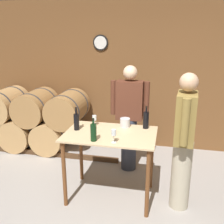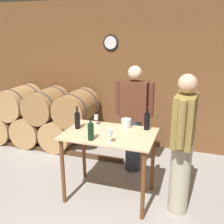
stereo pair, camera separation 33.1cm
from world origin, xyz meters
name	(u,v)px [view 2 (the right image)]	position (x,y,z in m)	size (l,w,h in m)	color
back_wall	(145,76)	(0.00, 2.43, 1.35)	(8.40, 0.08, 2.70)	brown
barrel_rack	(41,117)	(-1.93, 1.88, 0.54)	(3.87, 0.83, 1.12)	#4C331E
tasting_table	(110,145)	(-0.07, 0.62, 0.74)	(1.15, 0.76, 0.91)	#D1B284
wine_bottle_far_left	(77,120)	(-0.53, 0.65, 1.02)	(0.07, 0.07, 0.30)	black
wine_bottle_left	(91,131)	(-0.21, 0.35, 1.02)	(0.07, 0.07, 0.28)	black
wine_bottle_center	(147,121)	(0.34, 0.90, 1.03)	(0.08, 0.08, 0.30)	black
wine_glass_near_left	(96,118)	(-0.35, 0.86, 1.01)	(0.06, 0.06, 0.14)	silver
wine_glass_near_center	(110,133)	(0.03, 0.35, 1.02)	(0.06, 0.06, 0.16)	silver
ice_bucket	(126,123)	(0.07, 0.90, 0.97)	(0.13, 0.13, 0.12)	silver
person_host	(134,117)	(0.05, 1.42, 0.88)	(0.59, 0.24, 1.67)	#333847
person_visitor_with_scarf	(183,143)	(0.82, 0.60, 0.90)	(0.25, 0.59, 1.70)	#B7AD93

